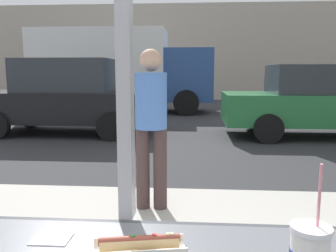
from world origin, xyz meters
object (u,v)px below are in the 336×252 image
Objects in this scene: hotdog_tray_far at (140,245)px; pedestrian at (151,119)px; parked_car_black at (66,97)px; box_truck at (119,68)px; parked_car_green at (323,101)px.

pedestrian reaches higher than hotdog_tray_far.
hotdog_tray_far is at bearing -83.85° from pedestrian.
hotdog_tray_far is 0.07× the size of parked_car_black.
parked_car_black is at bearing -93.41° from box_truck.
parked_car_green is at bearing 0.00° from parked_car_black.
box_truck is at bearing 103.72° from pedestrian.
box_truck is (0.29, 4.92, 0.75)m from parked_car_black.
parked_car_black is 5.70m from pedestrian.
parked_car_black is at bearing 111.58° from hotdog_tray_far.
pedestrian is at bearing 96.15° from hotdog_tray_far.
hotdog_tray_far is 0.04× the size of box_truck.
parked_car_green is at bearing -39.94° from box_truck.
box_truck reaches higher than parked_car_black.
pedestrian reaches higher than parked_car_green.
pedestrian is (2.72, -5.01, 0.14)m from parked_car_black.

